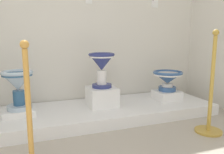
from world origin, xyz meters
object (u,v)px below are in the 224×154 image
Objects in this scene: plinth_block_slender_white at (102,97)px; stanchion_post_near_left at (30,130)px; plinth_block_rightmost at (167,95)px; stanchion_post_near_right at (210,105)px; antique_toilet_tall_cobalt at (18,83)px; info_placard_third at (155,3)px; plinth_block_tall_cobalt at (20,112)px; antique_toilet_slender_white at (102,64)px; antique_toilet_rightmost at (168,78)px.

stanchion_post_near_left is (-0.86, -0.96, 0.06)m from plinth_block_slender_white.
plinth_block_rightmost is 0.31× the size of stanchion_post_near_right.
stanchion_post_near_right is at bearing -24.44° from antique_toilet_tall_cobalt.
plinth_block_slender_white is 1.67m from info_placard_third.
info_placard_third reaches higher than plinth_block_tall_cobalt.
stanchion_post_near_right is (0.91, -0.88, -0.37)m from antique_toilet_slender_white.
plinth_block_slender_white is at bearing 90.00° from antique_toilet_slender_white.
plinth_block_slender_white reaches higher than plinth_block_tall_cobalt.
info_placard_third is 0.13× the size of stanchion_post_near_right.
stanchion_post_near_right is (-0.04, -0.85, 0.10)m from plinth_block_rightmost.
plinth_block_rightmost is at bearing -1.70° from plinth_block_slender_white.
antique_toilet_rightmost is at bearing -1.70° from antique_toilet_slender_white.
info_placard_third is at bearing 85.61° from plinth_block_rightmost.
plinth_block_rightmost is at bearing -94.39° from info_placard_third.
stanchion_post_near_right is (1.89, -0.86, -0.20)m from antique_toilet_tall_cobalt.
plinth_block_tall_cobalt is at bearing -166.76° from info_placard_third.
plinth_block_slender_white is 0.96m from plinth_block_rightmost.
antique_toilet_slender_white reaches higher than antique_toilet_rightmost.
plinth_block_tall_cobalt is 0.98m from plinth_block_slender_white.
antique_toilet_slender_white is at bearing 136.07° from stanchion_post_near_right.
plinth_block_rightmost is 0.35× the size of stanchion_post_near_left.
info_placard_third reaches higher than antique_toilet_tall_cobalt.
stanchion_post_near_right is at bearing -93.49° from info_placard_third.
antique_toilet_slender_white reaches higher than plinth_block_tall_cobalt.
plinth_block_rightmost is 0.83× the size of antique_toilet_rightmost.
plinth_block_tall_cobalt is at bearing -178.82° from antique_toilet_slender_white.
antique_toilet_tall_cobalt is (0.00, -0.00, 0.33)m from plinth_block_tall_cobalt.
plinth_block_slender_white is 0.98m from antique_toilet_rightmost.
antique_toilet_tall_cobalt is at bearing 96.78° from stanchion_post_near_left.
stanchion_post_near_right is (-0.04, -0.85, -0.15)m from antique_toilet_rightmost.
plinth_block_rightmost is at bearing 27.07° from stanchion_post_near_left.
antique_toilet_tall_cobalt is 1.22× the size of plinth_block_slender_white.
info_placard_third is 0.14× the size of stanchion_post_near_left.
antique_toilet_slender_white is 1.07m from plinth_block_rightmost.
plinth_block_rightmost is 2.39× the size of info_placard_third.
stanchion_post_near_right reaches higher than stanchion_post_near_left.
antique_toilet_slender_white is 3.07× the size of info_placard_third.
plinth_block_slender_white is 2.53× the size of info_placard_third.
antique_toilet_rightmost is 0.42× the size of stanchion_post_near_left.
antique_toilet_tall_cobalt is 0.96m from stanchion_post_near_left.
info_placard_third reaches higher than stanchion_post_near_left.
info_placard_third reaches higher than plinth_block_slender_white.
antique_toilet_rightmost is (0.00, 0.00, 0.25)m from plinth_block_rightmost.
plinth_block_rightmost is at bearing -0.24° from antique_toilet_tall_cobalt.
plinth_block_slender_white is 0.87× the size of antique_toilet_rightmost.
stanchion_post_near_right reaches higher than plinth_block_rightmost.
plinth_block_slender_white is 1.06× the size of plinth_block_rightmost.
info_placard_third is (0.04, 0.47, 1.33)m from plinth_block_rightmost.
plinth_block_tall_cobalt is 0.33m from antique_toilet_tall_cobalt.
stanchion_post_near_right is at bearing 2.59° from stanchion_post_near_left.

